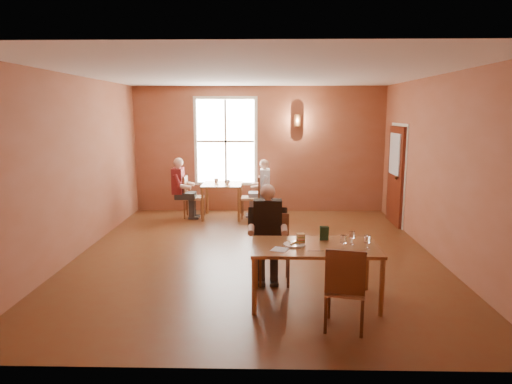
{
  "coord_description": "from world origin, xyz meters",
  "views": [
    {
      "loc": [
        0.18,
        -7.46,
        2.41
      ],
      "look_at": [
        0.0,
        0.2,
        1.05
      ],
      "focal_mm": 32.0,
      "sensor_mm": 36.0,
      "label": 1
    }
  ],
  "objects_px": {
    "chair_empty": "(346,287)",
    "main_table": "(314,274)",
    "diner_white": "(252,190)",
    "diner_maroon": "(193,189)",
    "second_table": "(222,201)",
    "chair_diner_maroon": "(194,197)",
    "chair_diner_white": "(251,197)",
    "diner_main": "(274,238)",
    "chair_diner_main": "(274,250)"
  },
  "relations": [
    {
      "from": "chair_empty",
      "to": "main_table",
      "type": "bearing_deg",
      "value": 123.73
    },
    {
      "from": "chair_empty",
      "to": "diner_white",
      "type": "bearing_deg",
      "value": 115.53
    },
    {
      "from": "main_table",
      "to": "diner_maroon",
      "type": "bearing_deg",
      "value": 116.15
    },
    {
      "from": "second_table",
      "to": "chair_diner_maroon",
      "type": "height_order",
      "value": "chair_diner_maroon"
    },
    {
      "from": "diner_white",
      "to": "chair_diner_white",
      "type": "bearing_deg",
      "value": 90.0
    },
    {
      "from": "diner_main",
      "to": "chair_diner_white",
      "type": "distance_m",
      "value": 4.1
    },
    {
      "from": "chair_diner_maroon",
      "to": "diner_white",
      "type": "bearing_deg",
      "value": 90.0
    },
    {
      "from": "main_table",
      "to": "diner_main",
      "type": "distance_m",
      "value": 0.85
    },
    {
      "from": "diner_maroon",
      "to": "chair_diner_main",
      "type": "bearing_deg",
      "value": 24.05
    },
    {
      "from": "chair_diner_main",
      "to": "second_table",
      "type": "bearing_deg",
      "value": -74.48
    },
    {
      "from": "second_table",
      "to": "diner_maroon",
      "type": "bearing_deg",
      "value": 180.0
    },
    {
      "from": "diner_main",
      "to": "chair_diner_maroon",
      "type": "height_order",
      "value": "diner_main"
    },
    {
      "from": "second_table",
      "to": "diner_white",
      "type": "bearing_deg",
      "value": 0.0
    },
    {
      "from": "chair_empty",
      "to": "chair_diner_maroon",
      "type": "distance_m",
      "value": 5.97
    },
    {
      "from": "diner_white",
      "to": "chair_diner_maroon",
      "type": "relative_size",
      "value": 1.34
    },
    {
      "from": "chair_diner_main",
      "to": "chair_diner_white",
      "type": "relative_size",
      "value": 1.01
    },
    {
      "from": "chair_diner_main",
      "to": "chair_diner_maroon",
      "type": "height_order",
      "value": "chair_diner_main"
    },
    {
      "from": "main_table",
      "to": "chair_diner_main",
      "type": "bearing_deg",
      "value": 127.57
    },
    {
      "from": "main_table",
      "to": "diner_white",
      "type": "height_order",
      "value": "diner_white"
    },
    {
      "from": "chair_empty",
      "to": "chair_diner_maroon",
      "type": "relative_size",
      "value": 1.0
    },
    {
      "from": "main_table",
      "to": "chair_diner_white",
      "type": "height_order",
      "value": "chair_diner_white"
    },
    {
      "from": "main_table",
      "to": "diner_maroon",
      "type": "height_order",
      "value": "diner_maroon"
    },
    {
      "from": "diner_main",
      "to": "main_table",
      "type": "bearing_deg",
      "value": 128.88
    },
    {
      "from": "chair_diner_main",
      "to": "diner_main",
      "type": "xyz_separation_m",
      "value": [
        0.0,
        -0.03,
        0.18
      ]
    },
    {
      "from": "main_table",
      "to": "diner_maroon",
      "type": "distance_m",
      "value": 5.23
    },
    {
      "from": "main_table",
      "to": "diner_white",
      "type": "relative_size",
      "value": 1.24
    },
    {
      "from": "chair_diner_maroon",
      "to": "chair_empty",
      "type": "bearing_deg",
      "value": 25.22
    },
    {
      "from": "chair_diner_main",
      "to": "main_table",
      "type": "bearing_deg",
      "value": 127.57
    },
    {
      "from": "chair_empty",
      "to": "chair_diner_white",
      "type": "bearing_deg",
      "value": 115.84
    },
    {
      "from": "diner_white",
      "to": "chair_diner_maroon",
      "type": "xyz_separation_m",
      "value": [
        -1.33,
        0.0,
        -0.16
      ]
    },
    {
      "from": "chair_diner_main",
      "to": "diner_main",
      "type": "relative_size",
      "value": 0.73
    },
    {
      "from": "chair_diner_white",
      "to": "diner_main",
      "type": "bearing_deg",
      "value": -173.4
    },
    {
      "from": "second_table",
      "to": "diner_maroon",
      "type": "relative_size",
      "value": 0.66
    },
    {
      "from": "diner_maroon",
      "to": "chair_empty",
      "type": "bearing_deg",
      "value": 25.48
    },
    {
      "from": "main_table",
      "to": "chair_diner_white",
      "type": "bearing_deg",
      "value": 101.7
    },
    {
      "from": "chair_diner_white",
      "to": "diner_white",
      "type": "distance_m",
      "value": 0.17
    },
    {
      "from": "chair_diner_maroon",
      "to": "diner_maroon",
      "type": "xyz_separation_m",
      "value": [
        -0.03,
        0.0,
        0.19
      ]
    },
    {
      "from": "diner_maroon",
      "to": "main_table",
      "type": "bearing_deg",
      "value": 26.15
    },
    {
      "from": "diner_white",
      "to": "diner_maroon",
      "type": "height_order",
      "value": "diner_maroon"
    },
    {
      "from": "chair_empty",
      "to": "diner_white",
      "type": "xyz_separation_m",
      "value": [
        -1.21,
        5.4,
        0.16
      ]
    },
    {
      "from": "diner_main",
      "to": "chair_empty",
      "type": "bearing_deg",
      "value": 120.06
    },
    {
      "from": "chair_diner_main",
      "to": "diner_maroon",
      "type": "relative_size",
      "value": 0.72
    },
    {
      "from": "diner_main",
      "to": "diner_maroon",
      "type": "height_order",
      "value": "diner_maroon"
    },
    {
      "from": "diner_main",
      "to": "diner_maroon",
      "type": "distance_m",
      "value": 4.44
    },
    {
      "from": "chair_diner_white",
      "to": "diner_white",
      "type": "xyz_separation_m",
      "value": [
        0.03,
        0.0,
        0.17
      ]
    },
    {
      "from": "chair_diner_maroon",
      "to": "diner_maroon",
      "type": "height_order",
      "value": "diner_maroon"
    },
    {
      "from": "chair_diner_main",
      "to": "second_table",
      "type": "relative_size",
      "value": 1.09
    },
    {
      "from": "chair_diner_main",
      "to": "diner_maroon",
      "type": "distance_m",
      "value": 4.42
    },
    {
      "from": "chair_diner_white",
      "to": "chair_diner_maroon",
      "type": "bearing_deg",
      "value": 90.0
    },
    {
      "from": "second_table",
      "to": "diner_maroon",
      "type": "height_order",
      "value": "diner_maroon"
    }
  ]
}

